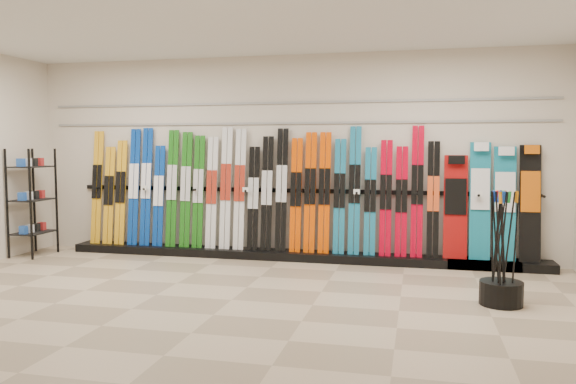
# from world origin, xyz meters

# --- Properties ---
(floor) EXTENTS (8.00, 8.00, 0.00)m
(floor) POSITION_xyz_m (0.00, 0.00, 0.00)
(floor) COLOR gray
(floor) RESTS_ON ground
(back_wall) EXTENTS (8.00, 0.00, 8.00)m
(back_wall) POSITION_xyz_m (0.00, 2.50, 1.50)
(back_wall) COLOR beige
(back_wall) RESTS_ON floor
(ceiling) EXTENTS (8.00, 8.00, 0.00)m
(ceiling) POSITION_xyz_m (0.00, 0.00, 3.00)
(ceiling) COLOR silver
(ceiling) RESTS_ON back_wall
(ski_rack_base) EXTENTS (8.00, 0.40, 0.12)m
(ski_rack_base) POSITION_xyz_m (0.22, 2.28, 0.06)
(ski_rack_base) COLOR black
(ski_rack_base) RESTS_ON floor
(skis) EXTENTS (5.37, 0.23, 1.83)m
(skis) POSITION_xyz_m (-0.46, 2.33, 0.97)
(skis) COLOR gold
(skis) RESTS_ON ski_rack_base
(snowboards) EXTENTS (1.25, 0.25, 1.60)m
(snowboards) POSITION_xyz_m (2.93, 2.36, 0.88)
(snowboards) COLOR #990C0C
(snowboards) RESTS_ON ski_rack_base
(accessory_rack) EXTENTS (0.40, 0.60, 1.62)m
(accessory_rack) POSITION_xyz_m (-3.75, 1.70, 0.81)
(accessory_rack) COLOR black
(accessory_rack) RESTS_ON floor
(pole_bin) EXTENTS (0.44, 0.44, 0.25)m
(pole_bin) POSITION_xyz_m (2.81, 0.46, 0.12)
(pole_bin) COLOR black
(pole_bin) RESTS_ON floor
(ski_poles) EXTENTS (0.29, 0.31, 1.18)m
(ski_poles) POSITION_xyz_m (2.79, 0.44, 0.61)
(ski_poles) COLOR black
(ski_poles) RESTS_ON pole_bin
(slatwall_rail_0) EXTENTS (7.60, 0.02, 0.03)m
(slatwall_rail_0) POSITION_xyz_m (0.00, 2.48, 2.00)
(slatwall_rail_0) COLOR gray
(slatwall_rail_0) RESTS_ON back_wall
(slatwall_rail_1) EXTENTS (7.60, 0.02, 0.03)m
(slatwall_rail_1) POSITION_xyz_m (0.00, 2.48, 2.30)
(slatwall_rail_1) COLOR gray
(slatwall_rail_1) RESTS_ON back_wall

